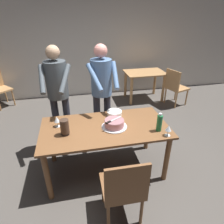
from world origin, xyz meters
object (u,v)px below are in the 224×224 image
at_px(main_dining_table, 105,133).
at_px(cake_on_platter, 114,124).
at_px(water_bottle, 159,123).
at_px(person_standing_beside, 58,89).
at_px(person_cutting_cake, 102,87).
at_px(background_table, 144,78).
at_px(background_chair_2, 175,86).
at_px(plate_stack, 114,113).
at_px(hurricane_lamp, 65,127).
at_px(chair_near_side, 123,188).
at_px(wine_glass_far, 168,129).
at_px(cake_knife, 110,121).
at_px(wine_glass_near, 57,120).

bearing_deg(main_dining_table, cake_on_platter, -14.94).
xyz_separation_m(water_bottle, person_standing_beside, (-1.27, 0.91, 0.21)).
bearing_deg(person_cutting_cake, background_table, 51.49).
bearing_deg(water_bottle, person_standing_beside, 144.32).
bearing_deg(background_chair_2, plate_stack, -139.50).
bearing_deg(hurricane_lamp, person_cutting_cake, 51.02).
distance_m(main_dining_table, person_standing_beside, 1.00).
distance_m(main_dining_table, plate_stack, 0.37).
xyz_separation_m(plate_stack, chair_near_side, (-0.15, -1.10, -0.29)).
height_order(person_cutting_cake, background_chair_2, person_cutting_cake).
bearing_deg(hurricane_lamp, wine_glass_far, -12.97).
xyz_separation_m(person_standing_beside, background_chair_2, (2.68, 1.22, -0.58)).
bearing_deg(main_dining_table, cake_knife, -49.31).
relative_size(cake_knife, wine_glass_far, 1.68).
distance_m(wine_glass_far, chair_near_side, 0.89).
bearing_deg(chair_near_side, water_bottle, 43.28).
bearing_deg(wine_glass_far, person_cutting_cake, 123.12).
xyz_separation_m(water_bottle, chair_near_side, (-0.62, -0.58, -0.37)).
distance_m(main_dining_table, cake_knife, 0.24).
relative_size(plate_stack, person_cutting_cake, 0.13).
bearing_deg(person_standing_beside, cake_knife, -48.49).
relative_size(person_standing_beside, chair_near_side, 1.91).
distance_m(wine_glass_far, background_table, 2.86).
height_order(cake_knife, person_standing_beside, person_standing_beside).
xyz_separation_m(wine_glass_near, water_bottle, (1.28, -0.37, 0.01)).
relative_size(wine_glass_near, water_bottle, 0.58).
relative_size(plate_stack, chair_near_side, 0.24).
relative_size(wine_glass_far, background_table, 0.14).
height_order(main_dining_table, chair_near_side, chair_near_side).
relative_size(cake_on_platter, person_cutting_cake, 0.20).
height_order(hurricane_lamp, chair_near_side, hurricane_lamp).
distance_m(person_standing_beside, background_chair_2, 3.00).
xyz_separation_m(main_dining_table, cake_knife, (0.06, -0.07, 0.22)).
xyz_separation_m(plate_stack, water_bottle, (0.47, -0.52, 0.08)).
bearing_deg(chair_near_side, person_cutting_cake, 89.22).
height_order(plate_stack, wine_glass_near, wine_glass_near).
height_order(wine_glass_near, person_standing_beside, person_standing_beside).
bearing_deg(cake_knife, background_table, 60.42).
distance_m(background_table, background_chair_2, 0.80).
xyz_separation_m(main_dining_table, chair_near_side, (0.05, -0.81, -0.15)).
height_order(person_cutting_cake, background_table, person_cutting_cake).
xyz_separation_m(cake_on_platter, cake_knife, (-0.06, -0.04, 0.06)).
bearing_deg(cake_knife, background_chair_2, 44.25).
distance_m(hurricane_lamp, person_standing_beside, 0.79).
bearing_deg(wine_glass_near, plate_stack, 10.34).
xyz_separation_m(hurricane_lamp, person_standing_beside, (-0.08, 0.75, 0.22)).
bearing_deg(wine_glass_far, wine_glass_near, 159.58).
distance_m(person_cutting_cake, person_standing_beside, 0.67).
xyz_separation_m(cake_on_platter, plate_stack, (0.07, 0.32, -0.02)).
distance_m(wine_glass_near, background_chair_2, 3.24).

